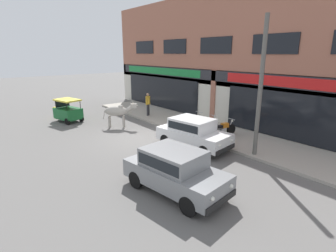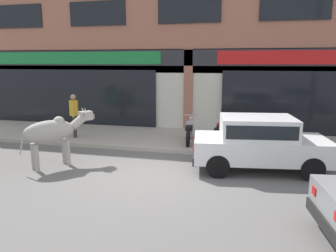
{
  "view_description": "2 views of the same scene",
  "coord_description": "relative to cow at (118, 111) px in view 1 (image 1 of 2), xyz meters",
  "views": [
    {
      "loc": [
        11.3,
        -7.24,
        4.45
      ],
      "look_at": [
        1.04,
        1.0,
        0.76
      ],
      "focal_mm": 28.0,
      "sensor_mm": 36.0,
      "label": 1
    },
    {
      "loc": [
        2.4,
        -7.68,
        2.89
      ],
      "look_at": [
        0.27,
        1.0,
        1.13
      ],
      "focal_mm": 35.0,
      "sensor_mm": 36.0,
      "label": 2
    }
  ],
  "objects": [
    {
      "name": "ground_plane",
      "position": [
        2.79,
        -0.14,
        -1.01
      ],
      "size": [
        90.0,
        90.0,
        0.0
      ],
      "primitive_type": "plane",
      "color": "#605E5B"
    },
    {
      "name": "sidewalk",
      "position": [
        2.79,
        3.76,
        -0.94
      ],
      "size": [
        19.0,
        3.4,
        0.13
      ],
      "primitive_type": "cube",
      "color": "#A8A093",
      "rests_on": "ground"
    },
    {
      "name": "shop_building",
      "position": [
        2.79,
        5.72,
        2.84
      ],
      "size": [
        23.0,
        1.4,
        8.13
      ],
      "color": "#9E604C",
      "rests_on": "ground"
    },
    {
      "name": "cow",
      "position": [
        0.0,
        0.0,
        0.0
      ],
      "size": [
        1.49,
        1.83,
        1.61
      ],
      "color": "#9E998E",
      "rests_on": "ground"
    },
    {
      "name": "car_0",
      "position": [
        8.14,
        -2.32,
        -0.19
      ],
      "size": [
        3.75,
        2.04,
        1.46
      ],
      "color": "black",
      "rests_on": "ground"
    },
    {
      "name": "car_1",
      "position": [
        5.52,
        1.03,
        -0.19
      ],
      "size": [
        3.76,
        2.08,
        1.46
      ],
      "color": "black",
      "rests_on": "ground"
    },
    {
      "name": "auto_rickshaw",
      "position": [
        -3.36,
        -1.95,
        -0.35
      ],
      "size": [
        2.14,
        1.54,
        1.52
      ],
      "color": "black",
      "rests_on": "ground"
    },
    {
      "name": "motorcycle_0",
      "position": [
        3.26,
        3.19,
        -0.49
      ],
      "size": [
        0.52,
        1.81,
        0.88
      ],
      "color": "black",
      "rests_on": "sidewalk"
    },
    {
      "name": "motorcycle_1",
      "position": [
        4.32,
        3.18,
        -0.49
      ],
      "size": [
        0.53,
        1.81,
        0.88
      ],
      "color": "black",
      "rests_on": "sidewalk"
    },
    {
      "name": "motorcycle_2",
      "position": [
        5.44,
        3.32,
        -0.49
      ],
      "size": [
        0.57,
        1.81,
        0.88
      ],
      "color": "black",
      "rests_on": "sidewalk"
    },
    {
      "name": "pedestrian",
      "position": [
        -1.02,
        2.94,
        0.11
      ],
      "size": [
        0.32,
        0.46,
        1.6
      ],
      "color": "#2D2D33",
      "rests_on": "sidewalk"
    },
    {
      "name": "utility_pole",
      "position": [
        8.05,
        2.36,
        2.02
      ],
      "size": [
        0.18,
        0.18,
        5.8
      ],
      "primitive_type": "cylinder",
      "color": "#595651",
      "rests_on": "sidewalk"
    }
  ]
}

